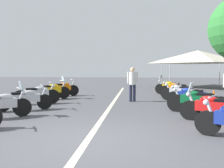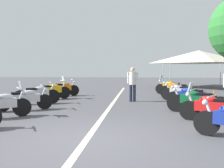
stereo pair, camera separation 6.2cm
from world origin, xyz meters
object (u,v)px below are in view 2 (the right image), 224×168
Objects in this scene: motorcycle_left_row_3 at (37,94)px; motorcycle_left_row_4 at (51,91)px; traffic_cone_2 at (214,96)px; motorcycle_left_row_5 at (63,88)px; motorcycle_right_row_5 at (177,89)px; motorcycle_left_row_1 at (0,104)px; motorcycle_right_row_2 at (197,101)px; motorcycle_left_row_2 at (25,99)px; bystander_1 at (133,81)px; event_tent at (199,57)px; motorcycle_right_row_3 at (191,96)px; motorcycle_right_row_1 at (213,107)px; motorcycle_right_row_6 at (171,87)px; motorcycle_right_row_4 at (180,92)px.

motorcycle_left_row_4 reaches higher than motorcycle_left_row_3.
motorcycle_left_row_5 is at bearing 79.73° from traffic_cone_2.
motorcycle_left_row_3 reaches higher than motorcycle_right_row_5.
motorcycle_left_row_1 is 0.97× the size of motorcycle_left_row_4.
motorcycle_left_row_4 is 0.86× the size of motorcycle_right_row_2.
motorcycle_left_row_4 is at bearing 63.15° from motorcycle_left_row_2.
motorcycle_left_row_5 is 1.09× the size of bystander_1.
motorcycle_left_row_2 is 0.32× the size of event_tent.
motorcycle_left_row_3 reaches higher than traffic_cone_2.
motorcycle_left_row_3 is 3.10× the size of traffic_cone_2.
traffic_cone_2 is at bearing -105.48° from motorcycle_right_row_3.
motorcycle_right_row_5 is 3.13× the size of traffic_cone_2.
motorcycle_left_row_3 is at bearing 1.89° from motorcycle_right_row_1.
motorcycle_right_row_2 is at bearing -29.13° from motorcycle_left_row_2.
motorcycle_left_row_4 is 1.05× the size of bystander_1.
motorcycle_left_row_4 is at bearing 60.93° from motorcycle_left_row_3.
motorcycle_right_row_6 reaches higher than motorcycle_left_row_1.
traffic_cone_2 is (1.79, -1.52, -0.16)m from motorcycle_right_row_3.
motorcycle_right_row_5 is 2.16m from traffic_cone_2.
bystander_1 is at bearing -34.26° from motorcycle_right_row_1.
motorcycle_left_row_5 is 0.92× the size of motorcycle_right_row_3.
motorcycle_left_row_1 is at bearing 120.61° from traffic_cone_2.
motorcycle_right_row_5 is at bearing -2.00° from motorcycle_left_row_3.
motorcycle_left_row_3 is 1.03× the size of motorcycle_left_row_5.
motorcycle_right_row_3 is 1.07× the size of motorcycle_right_row_4.
event_tent is (13.86, -9.70, 2.19)m from motorcycle_left_row_1.
motorcycle_left_row_5 is 6.76m from motorcycle_right_row_6.
motorcycle_right_row_3 reaches higher than motorcycle_left_row_2.
motorcycle_left_row_4 reaches higher than motorcycle_right_row_2.
motorcycle_right_row_4 is (3.44, -6.52, 0.01)m from motorcycle_left_row_2.
motorcycle_left_row_2 is 0.99× the size of motorcycle_right_row_1.
motorcycle_right_row_2 is 3.37× the size of traffic_cone_2.
motorcycle_left_row_3 is 1.02× the size of motorcycle_right_row_4.
motorcycle_right_row_4 is (4.90, -6.64, -0.00)m from motorcycle_left_row_1.
motorcycle_right_row_5 is at bearing 7.59° from motorcycle_left_row_1.
motorcycle_left_row_2 is 1.01× the size of motorcycle_right_row_5.
bystander_1 is at bearing -41.66° from motorcycle_left_row_4.
event_tent reaches higher than motorcycle_right_row_4.
bystander_1 is (2.91, 2.37, 0.53)m from motorcycle_right_row_2.
motorcycle_left_row_1 is at bearing 145.02° from event_tent.
motorcycle_right_row_6 reaches higher than motorcycle_left_row_5.
motorcycle_right_row_6 reaches higher than motorcycle_right_row_1.
motorcycle_left_row_5 is 9.20m from motorcycle_right_row_1.
motorcycle_right_row_5 is at bearing -64.13° from motorcycle_right_row_3.
motorcycle_right_row_5 reaches higher than motorcycle_left_row_2.
bystander_1 is at bearing -10.55° from motorcycle_left_row_3.
motorcycle_left_row_1 is at bearing -117.76° from motorcycle_left_row_5.
motorcycle_left_row_2 is at bearing -116.59° from motorcycle_left_row_5.
motorcycle_left_row_2 is 1.05× the size of motorcycle_left_row_5.
motorcycle_right_row_1 is 5.07m from bystander_1.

